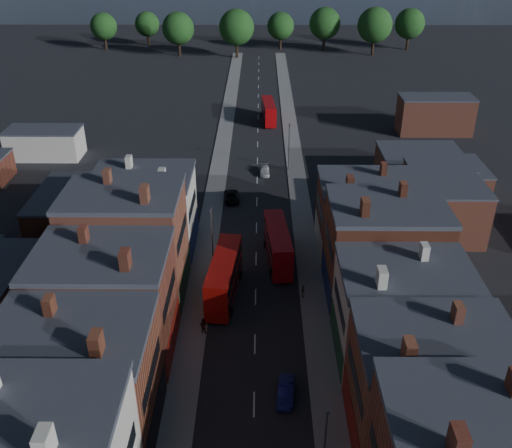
{
  "coord_description": "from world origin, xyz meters",
  "views": [
    {
      "loc": [
        0.45,
        -28.38,
        38.18
      ],
      "look_at": [
        0.0,
        31.12,
        5.49
      ],
      "focal_mm": 40.0,
      "sensor_mm": 36.0,
      "label": 1
    }
  ],
  "objects_px": {
    "bus_1": "(278,244)",
    "bus_0": "(224,276)",
    "ped_1": "(203,325)",
    "ped_3": "(303,291)",
    "car_1": "(286,391)",
    "car_2": "(232,197)",
    "car_3": "(265,171)",
    "bus_2": "(269,111)"
  },
  "relations": [
    {
      "from": "bus_0",
      "to": "ped_1",
      "type": "bearing_deg",
      "value": -99.24
    },
    {
      "from": "car_3",
      "to": "ped_3",
      "type": "height_order",
      "value": "ped_3"
    },
    {
      "from": "bus_0",
      "to": "bus_2",
      "type": "height_order",
      "value": "bus_0"
    },
    {
      "from": "bus_2",
      "to": "bus_1",
      "type": "bearing_deg",
      "value": -94.2
    },
    {
      "from": "bus_0",
      "to": "car_3",
      "type": "distance_m",
      "value": 34.41
    },
    {
      "from": "bus_1",
      "to": "ped_1",
      "type": "distance_m",
      "value": 16.01
    },
    {
      "from": "bus_1",
      "to": "car_1",
      "type": "xyz_separation_m",
      "value": [
        0.17,
        -22.56,
        -1.79
      ]
    },
    {
      "from": "car_2",
      "to": "ped_1",
      "type": "relative_size",
      "value": 2.55
    },
    {
      "from": "bus_0",
      "to": "ped_3",
      "type": "relative_size",
      "value": 7.27
    },
    {
      "from": "bus_2",
      "to": "car_1",
      "type": "distance_m",
      "value": 76.13
    },
    {
      "from": "car_1",
      "to": "ped_1",
      "type": "height_order",
      "value": "ped_1"
    },
    {
      "from": "bus_1",
      "to": "bus_2",
      "type": "relative_size",
      "value": 1.08
    },
    {
      "from": "ped_1",
      "to": "ped_3",
      "type": "xyz_separation_m",
      "value": [
        10.6,
        6.22,
        -0.1
      ]
    },
    {
      "from": "car_3",
      "to": "ped_1",
      "type": "distance_m",
      "value": 41.17
    },
    {
      "from": "bus_1",
      "to": "car_1",
      "type": "height_order",
      "value": "bus_1"
    },
    {
      "from": "bus_1",
      "to": "ped_1",
      "type": "xyz_separation_m",
      "value": [
        -7.96,
        -13.81,
        -1.46
      ]
    },
    {
      "from": "bus_1",
      "to": "bus_2",
      "type": "bearing_deg",
      "value": 85.13
    },
    {
      "from": "bus_1",
      "to": "ped_3",
      "type": "bearing_deg",
      "value": -76.25
    },
    {
      "from": "bus_2",
      "to": "ped_1",
      "type": "bearing_deg",
      "value": -101.05
    },
    {
      "from": "car_3",
      "to": "ped_3",
      "type": "relative_size",
      "value": 2.54
    },
    {
      "from": "bus_1",
      "to": "car_3",
      "type": "xyz_separation_m",
      "value": [
        -1.46,
        26.84,
        -1.89
      ]
    },
    {
      "from": "car_1",
      "to": "ped_3",
      "type": "height_order",
      "value": "ped_3"
    },
    {
      "from": "car_1",
      "to": "car_2",
      "type": "relative_size",
      "value": 0.91
    },
    {
      "from": "ped_1",
      "to": "bus_0",
      "type": "bearing_deg",
      "value": -84.59
    },
    {
      "from": "bus_1",
      "to": "ped_3",
      "type": "distance_m",
      "value": 8.19
    },
    {
      "from": "bus_0",
      "to": "bus_2",
      "type": "distance_m",
      "value": 61.01
    },
    {
      "from": "bus_0",
      "to": "car_1",
      "type": "relative_size",
      "value": 2.79
    },
    {
      "from": "bus_1",
      "to": "bus_0",
      "type": "bearing_deg",
      "value": -136.0
    },
    {
      "from": "car_1",
      "to": "car_2",
      "type": "distance_m",
      "value": 40.0
    },
    {
      "from": "ped_3",
      "to": "bus_0",
      "type": "bearing_deg",
      "value": 86.53
    },
    {
      "from": "ped_1",
      "to": "car_1",
      "type": "bearing_deg",
      "value": 153.53
    },
    {
      "from": "car_1",
      "to": "car_2",
      "type": "bearing_deg",
      "value": 105.37
    },
    {
      "from": "car_2",
      "to": "car_1",
      "type": "bearing_deg",
      "value": -86.9
    },
    {
      "from": "bus_2",
      "to": "ped_3",
      "type": "distance_m",
      "value": 61.24
    },
    {
      "from": "car_1",
      "to": "car_2",
      "type": "xyz_separation_m",
      "value": [
        -6.63,
        39.44,
        -0.05
      ]
    },
    {
      "from": "car_2",
      "to": "ped_3",
      "type": "xyz_separation_m",
      "value": [
        9.1,
        -24.48,
        0.28
      ]
    },
    {
      "from": "ped_1",
      "to": "ped_3",
      "type": "bearing_deg",
      "value": -128.99
    },
    {
      "from": "ped_3",
      "to": "ped_1",
      "type": "bearing_deg",
      "value": 119.57
    },
    {
      "from": "car_2",
      "to": "ped_3",
      "type": "relative_size",
      "value": 2.87
    },
    {
      "from": "bus_2",
      "to": "bus_0",
      "type": "bearing_deg",
      "value": -100.06
    },
    {
      "from": "bus_0",
      "to": "bus_1",
      "type": "bearing_deg",
      "value": 55.35
    },
    {
      "from": "car_1",
      "to": "bus_0",
      "type": "bearing_deg",
      "value": 118.21
    }
  ]
}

